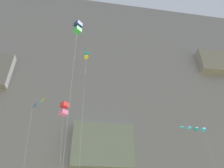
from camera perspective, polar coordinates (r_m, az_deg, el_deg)
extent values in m
cube|color=gray|center=(65.21, -3.79, -7.40)|extent=(180.00, 30.05, 65.07)
cube|color=gray|center=(44.77, -2.50, -16.20)|extent=(12.31, 3.30, 8.73)
cube|color=gray|center=(67.89, 25.54, 5.05)|extent=(9.29, 3.32, 7.16)
cube|color=navy|center=(29.54, -9.07, 15.43)|extent=(1.18, 1.18, 0.58)
cube|color=green|center=(28.74, -9.26, 14.03)|extent=(1.18, 1.18, 0.58)
cylinder|color=black|center=(29.12, -8.41, 14.68)|extent=(0.03, 0.03, 1.57)
cylinder|color=black|center=(29.16, -9.93, 14.79)|extent=(0.03, 0.03, 1.57)
cylinder|color=silver|center=(19.76, -11.55, -7.25)|extent=(0.62, 3.50, 24.39)
cube|color=teal|center=(36.41, -6.83, 8.10)|extent=(0.68, 0.68, 0.43)
cube|color=yellow|center=(35.89, -6.91, 7.17)|extent=(0.68, 0.68, 0.43)
cylinder|color=black|center=(36.15, -6.43, 7.60)|extent=(0.02, 0.02, 1.15)
cylinder|color=black|center=(36.15, -7.30, 7.67)|extent=(0.02, 0.02, 1.15)
cylinder|color=silver|center=(26.77, -8.14, -11.99)|extent=(0.46, 4.70, 26.74)
cylinder|color=black|center=(42.75, -19.06, -4.52)|extent=(2.98, 4.39, 0.03)
cube|color=teal|center=(44.47, -20.39, -5.81)|extent=(0.30, 0.41, 0.51)
cube|color=navy|center=(43.73, -19.90, -5.44)|extent=(0.32, 0.42, 0.51)
cube|color=#38B2D1|center=(42.99, -19.39, -5.05)|extent=(0.31, 0.42, 0.51)
cube|color=#38B2D1|center=(42.26, -18.86, -4.65)|extent=(0.31, 0.41, 0.51)
cube|color=yellow|center=(41.53, -18.32, -4.24)|extent=(0.32, 0.42, 0.51)
cube|color=#8CCC33|center=(40.81, -17.76, -3.81)|extent=(0.29, 0.40, 0.51)
cylinder|color=silver|center=(37.33, -22.47, -19.03)|extent=(3.37, 7.49, 23.16)
cube|color=red|center=(31.00, -12.62, -5.54)|extent=(1.29, 1.29, 0.64)
cube|color=pink|center=(30.47, -12.89, -7.49)|extent=(1.29, 1.29, 0.64)
cylinder|color=black|center=(30.70, -11.99, -6.58)|extent=(0.03, 0.03, 1.73)
cylinder|color=black|center=(30.77, -13.53, -6.44)|extent=(0.03, 0.03, 1.73)
ellipsoid|color=#38B2D1|center=(45.70, 23.26, -11.20)|extent=(1.38, 1.06, 0.97)
ellipsoid|color=teal|center=(45.36, 21.57, -11.12)|extent=(1.32, 0.91, 0.83)
ellipsoid|color=#38B2D1|center=(45.06, 19.85, -11.03)|extent=(1.26, 0.76, 0.68)
ellipsoid|color=#38B2D1|center=(44.80, 18.12, -10.93)|extent=(1.20, 0.61, 0.54)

